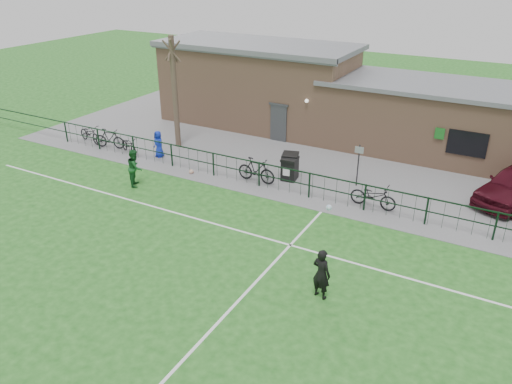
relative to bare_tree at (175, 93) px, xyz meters
The scene contains 20 objects.
ground 13.54m from the bare_tree, 52.70° to the right, with size 90.00×90.00×0.00m, color #1C5819.
paving_strip 9.05m from the bare_tree, 20.56° to the left, with size 34.00×13.00×0.02m, color slate.
pitch_line_touch 8.96m from the bare_tree, 18.65° to the right, with size 28.00×0.10×0.01m, color white.
pitch_line_mid 10.73m from the bare_tree, 39.09° to the right, with size 28.00×0.10×0.01m, color white.
pitch_line_perp 14.81m from the bare_tree, 46.40° to the right, with size 0.10×16.00×0.01m, color white.
perimeter_fence 8.72m from the bare_tree, 17.35° to the right, with size 28.00×0.10×1.20m, color black.
bare_tree is the anchor object (origin of this frame).
wheelie_bin_left 7.90m from the bare_tree, ahead, with size 0.67×0.76×1.01m, color black.
wheelie_bin_right 7.70m from the bare_tree, ahead, with size 0.71×0.80×1.07m, color black.
sign_post 10.62m from the bare_tree, ahead, with size 0.06×0.06×2.00m, color black.
bicycle_a 5.71m from the bare_tree, 158.45° to the right, with size 0.67×1.92×1.01m, color black.
bicycle_b 4.46m from the bare_tree, 146.51° to the right, with size 0.51×1.80×1.08m, color black.
bicycle_c 3.71m from the bare_tree, 126.50° to the right, with size 0.60×1.73×0.91m, color black.
bicycle_d 6.95m from the bare_tree, 19.19° to the right, with size 0.55×1.95×1.17m, color black.
bicycle_e 12.16m from the bare_tree, ahead, with size 0.69×1.98×1.04m, color black.
spectator_child 2.90m from the bare_tree, 86.42° to the right, with size 0.69×0.45×1.42m, color #1228AE.
goalkeeper_kick 15.07m from the bare_tree, 35.82° to the right, with size 1.52×3.61×1.71m.
outfield_player 5.73m from the bare_tree, 74.29° to the right, with size 0.84×0.66×1.73m, color #164F21.
ball_ground 4.97m from the bare_tree, 44.16° to the right, with size 0.23×0.23×0.23m, color silver.
clubhouse 9.34m from the bare_tree, 40.12° to the left, with size 24.25×5.40×4.96m.
Camera 1 is at (8.52, -10.41, 9.71)m, focal length 35.00 mm.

